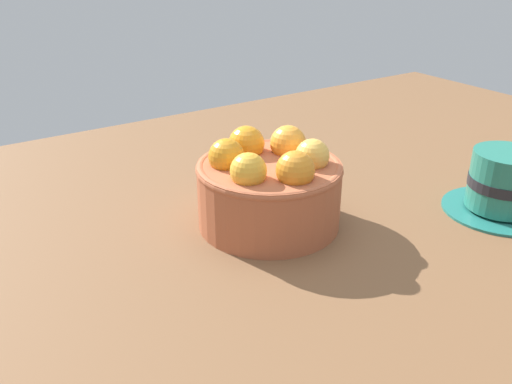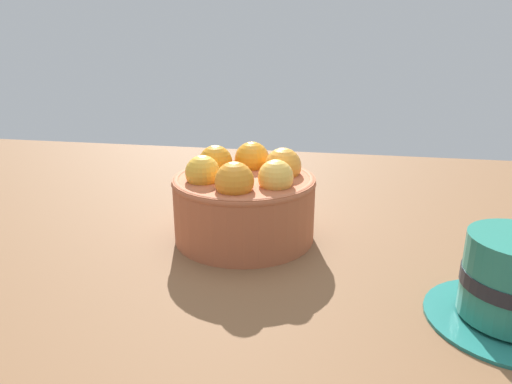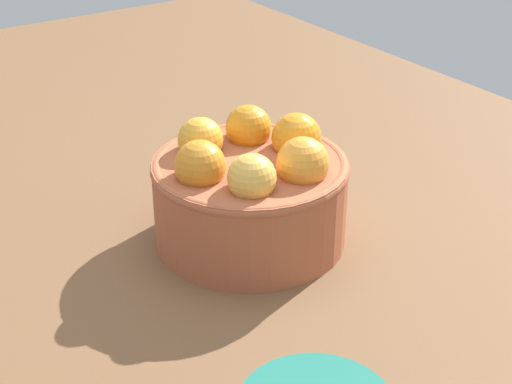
# 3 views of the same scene
# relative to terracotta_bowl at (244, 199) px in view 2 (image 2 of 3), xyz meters

# --- Properties ---
(ground_plane) EXTENTS (1.45, 0.87, 0.05)m
(ground_plane) POSITION_rel_terracotta_bowl_xyz_m (0.00, 0.00, -0.07)
(ground_plane) COLOR brown
(terracotta_bowl) EXTENTS (0.16, 0.16, 0.10)m
(terracotta_bowl) POSITION_rel_terracotta_bowl_xyz_m (0.00, 0.00, 0.00)
(terracotta_bowl) COLOR #AD5938
(terracotta_bowl) RESTS_ON ground_plane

